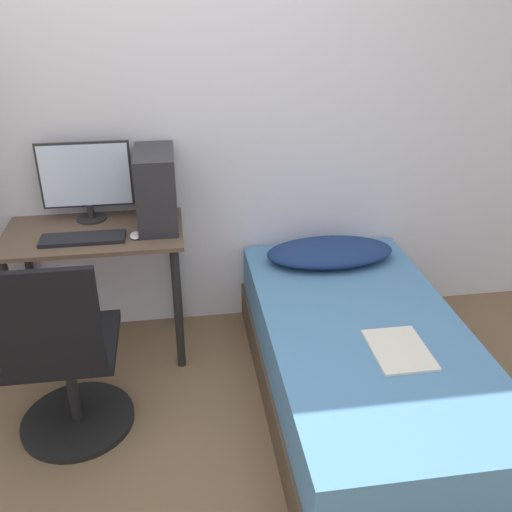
{
  "coord_description": "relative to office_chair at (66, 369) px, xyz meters",
  "views": [
    {
      "loc": [
        0.08,
        -1.65,
        1.93
      ],
      "look_at": [
        0.42,
        0.65,
        0.75
      ],
      "focal_mm": 40.0,
      "sensor_mm": 36.0,
      "label": 1
    }
  ],
  "objects": [
    {
      "name": "keyboard",
      "position": [
        0.06,
        0.54,
        0.38
      ],
      "size": [
        0.41,
        0.14,
        0.02
      ],
      "color": "black",
      "rests_on": "desk"
    },
    {
      "name": "mouse",
      "position": [
        0.32,
        0.54,
        0.38
      ],
      "size": [
        0.06,
        0.09,
        0.02
      ],
      "color": "silver",
      "rests_on": "desk"
    },
    {
      "name": "monitor",
      "position": [
        0.07,
        0.8,
        0.6
      ],
      "size": [
        0.47,
        0.16,
        0.42
      ],
      "color": "black",
      "rests_on": "desk"
    },
    {
      "name": "ground_plane",
      "position": [
        0.46,
        -0.45,
        -0.36
      ],
      "size": [
        14.0,
        14.0,
        0.0
      ],
      "primitive_type": "plane",
      "color": "brown"
    },
    {
      "name": "office_chair",
      "position": [
        0.0,
        0.0,
        0.0
      ],
      "size": [
        0.52,
        0.52,
        0.93
      ],
      "color": "black",
      "rests_on": "ground_plane"
    },
    {
      "name": "pc_tower",
      "position": [
        0.43,
        0.69,
        0.56
      ],
      "size": [
        0.2,
        0.39,
        0.39
      ],
      "color": "#232328",
      "rests_on": "desk"
    },
    {
      "name": "magazine",
      "position": [
        1.43,
        -0.22,
        0.11
      ],
      "size": [
        0.24,
        0.32,
        0.01
      ],
      "color": "silver",
      "rests_on": "bed"
    },
    {
      "name": "wall_back",
      "position": [
        0.46,
        0.93,
        0.89
      ],
      "size": [
        8.0,
        0.05,
        2.5
      ],
      "color": "silver",
      "rests_on": "ground_plane"
    },
    {
      "name": "pillow",
      "position": [
        1.36,
        0.64,
        0.16
      ],
      "size": [
        0.71,
        0.36,
        0.11
      ],
      "color": "navy",
      "rests_on": "bed"
    },
    {
      "name": "desk",
      "position": [
        0.1,
        0.64,
        0.23
      ],
      "size": [
        0.91,
        0.52,
        0.73
      ],
      "color": "brown",
      "rests_on": "ground_plane"
    },
    {
      "name": "bed",
      "position": [
        1.36,
        -0.0,
        -0.13
      ],
      "size": [
        0.94,
        1.81,
        0.46
      ],
      "color": "#4C3D2D",
      "rests_on": "ground_plane"
    }
  ]
}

